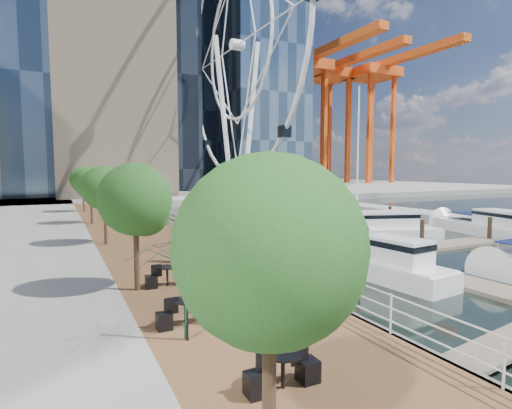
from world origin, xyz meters
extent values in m
plane|color=black|center=(0.00, 0.00, 0.00)|extent=(520.00, 520.00, 0.00)
cube|color=brown|center=(-9.00, 15.00, 0.50)|extent=(6.00, 60.00, 1.00)
cube|color=#595954|center=(-6.00, 15.00, 0.50)|extent=(0.25, 60.00, 1.00)
cube|color=gray|center=(0.00, 102.00, 0.50)|extent=(200.00, 114.00, 1.00)
cube|color=gray|center=(20.00, 20.00, 0.50)|extent=(4.00, 60.00, 1.00)
cube|color=gray|center=(14.00, 52.00, 0.50)|extent=(14.00, 12.00, 1.00)
cube|color=#6D6051|center=(3.00, 10.00, 0.10)|extent=(2.00, 32.00, 0.20)
cube|color=#6D6051|center=(9.00, 8.00, 0.10)|extent=(12.00, 2.00, 0.20)
cube|color=#6D6051|center=(9.00, 18.00, 0.10)|extent=(12.00, 2.00, 0.20)
cube|color=#475E75|center=(30.00, 75.00, 43.50)|extent=(18.00, 18.00, 85.00)
cylinder|color=white|center=(11.50, 52.00, 14.00)|extent=(0.80, 0.80, 26.00)
cylinder|color=white|center=(16.50, 52.00, 14.00)|extent=(0.80, 0.80, 26.00)
torus|color=white|center=(14.00, 52.00, 26.00)|extent=(0.70, 44.70, 44.70)
cylinder|color=#3F2B1C|center=(-11.40, -6.00, 2.20)|extent=(0.20, 0.20, 2.40)
sphere|color=#265B1E|center=(-11.40, -6.00, 4.30)|extent=(2.60, 2.60, 2.60)
cylinder|color=#3F2B1C|center=(-11.40, 4.00, 2.20)|extent=(0.20, 0.20, 2.40)
sphere|color=#265B1E|center=(-11.40, 4.00, 4.30)|extent=(2.60, 2.60, 2.60)
cylinder|color=#3F2B1C|center=(-11.40, 14.00, 2.20)|extent=(0.20, 0.20, 2.40)
sphere|color=#265B1E|center=(-11.40, 14.00, 4.30)|extent=(2.60, 2.60, 2.60)
cylinder|color=#3F2B1C|center=(-11.40, 24.00, 2.20)|extent=(0.20, 0.20, 2.40)
sphere|color=#265B1E|center=(-11.40, 24.00, 4.30)|extent=(2.60, 2.60, 2.60)
cylinder|color=#3F2B1C|center=(-11.40, 34.00, 2.20)|extent=(0.20, 0.20, 2.40)
sphere|color=#265B1E|center=(-11.40, 34.00, 4.30)|extent=(2.60, 2.60, 2.60)
imported|color=#484C60|center=(-8.74, 7.50, 1.92)|extent=(0.77, 0.79, 1.83)
imported|color=gray|center=(-6.89, 20.61, 1.96)|extent=(0.83, 1.01, 1.92)
imported|color=#343C42|center=(-8.25, 27.38, 1.77)|extent=(0.92, 0.40, 1.55)
imported|color=#0E331B|center=(-8.99, -0.24, 2.31)|extent=(3.14, 3.19, 2.63)
imported|color=#0F3822|center=(-11.04, -0.98, 2.34)|extent=(3.64, 3.68, 2.67)
camera|label=1|loc=(-13.89, -10.57, 5.36)|focal=28.00mm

